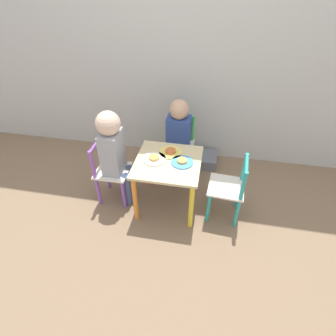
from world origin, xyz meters
name	(u,v)px	position (x,y,z in m)	size (l,w,h in m)	color
ground_plane	(168,202)	(0.00, 0.00, 0.00)	(6.00, 6.00, 0.00)	#7F664C
house_wall	(187,11)	(0.00, 0.79, 1.30)	(6.00, 0.06, 2.60)	beige
kids_table	(168,169)	(0.00, 0.00, 0.36)	(0.49, 0.49, 0.44)	beige
chair_purple	(111,172)	(-0.47, -0.01, 0.26)	(0.26, 0.26, 0.53)	silver
chair_green	(179,146)	(0.01, 0.47, 0.26)	(0.27, 0.27, 0.53)	silver
chair_teal	(229,189)	(0.47, -0.03, 0.26)	(0.28, 0.28, 0.53)	silver
child_left	(114,150)	(-0.41, 0.00, 0.49)	(0.22, 0.20, 0.80)	#4C608E
child_back	(178,133)	(0.01, 0.41, 0.45)	(0.20, 0.22, 0.73)	#38383D
plate_left	(154,159)	(-0.11, 0.00, 0.45)	(0.18, 0.18, 0.03)	white
plate_back	(171,152)	(0.00, 0.11, 0.45)	(0.18, 0.18, 0.03)	#EADB66
plate_right	(182,162)	(0.11, 0.00, 0.45)	(0.17, 0.17, 0.03)	#4C9EE0
storage_bin	(203,159)	(0.25, 0.60, 0.05)	(0.26, 0.23, 0.10)	slate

